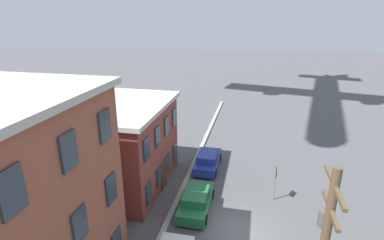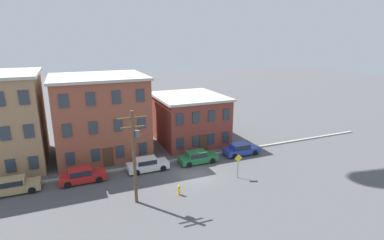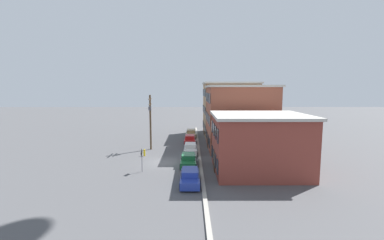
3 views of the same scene
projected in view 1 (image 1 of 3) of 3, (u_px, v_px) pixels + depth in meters
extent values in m
plane|color=#4C4C4F|center=(240.00, 230.00, 18.18)|extent=(200.00, 200.00, 0.00)
cube|color=#9E998E|center=(169.00, 219.00, 19.06)|extent=(56.00, 0.36, 0.16)
cube|color=#2D3842|center=(12.00, 192.00, 8.10)|extent=(0.90, 0.10, 1.40)
cube|color=#2D3842|center=(80.00, 225.00, 11.55)|extent=(0.90, 0.10, 1.40)
cube|color=#2D3842|center=(69.00, 151.00, 10.51)|extent=(0.90, 0.10, 1.40)
cube|color=#2D3842|center=(111.00, 189.00, 13.96)|extent=(0.90, 0.10, 1.40)
cube|color=#2D3842|center=(105.00, 126.00, 12.93)|extent=(0.90, 0.10, 1.40)
cube|color=brown|center=(102.00, 145.00, 22.67)|extent=(8.44, 9.59, 6.13)
cube|color=#B7B2A8|center=(97.00, 104.00, 21.61)|extent=(8.94, 10.09, 0.30)
cube|color=#2D3842|center=(149.00, 193.00, 19.28)|extent=(0.90, 0.10, 1.40)
cube|color=#2D3842|center=(146.00, 149.00, 18.27)|extent=(0.90, 0.10, 1.40)
cube|color=#2D3842|center=(159.00, 176.00, 21.23)|extent=(0.90, 0.10, 1.40)
cube|color=#2D3842|center=(157.00, 137.00, 20.22)|extent=(0.90, 0.10, 1.40)
cube|color=#2D3842|center=(168.00, 163.00, 23.17)|extent=(0.90, 0.10, 1.40)
cube|color=#2D3842|center=(167.00, 126.00, 22.16)|extent=(0.90, 0.10, 1.40)
cube|color=#2D3842|center=(175.00, 152.00, 25.12)|extent=(0.90, 0.10, 1.40)
cube|color=#2D3842|center=(174.00, 117.00, 24.11)|extent=(0.90, 0.10, 1.40)
cube|color=#472D1E|center=(164.00, 175.00, 22.34)|extent=(1.10, 0.10, 2.20)
cube|color=#1E6638|center=(196.00, 202.00, 20.02)|extent=(4.40, 1.80, 0.70)
cube|color=#1E6638|center=(196.00, 196.00, 19.63)|extent=(2.20, 1.51, 0.55)
cube|color=#1E232D|center=(196.00, 196.00, 19.63)|extent=(2.02, 1.58, 0.48)
cylinder|color=black|center=(189.00, 191.00, 21.60)|extent=(0.66, 0.22, 0.66)
cylinder|color=black|center=(212.00, 194.00, 21.26)|extent=(0.66, 0.22, 0.66)
cylinder|color=black|center=(179.00, 216.00, 18.92)|extent=(0.66, 0.22, 0.66)
cylinder|color=black|center=(205.00, 220.00, 18.58)|extent=(0.66, 0.22, 0.66)
cube|color=#233899|center=(208.00, 162.00, 25.56)|extent=(4.40, 1.80, 0.70)
cube|color=#233899|center=(208.00, 156.00, 25.17)|extent=(2.20, 1.51, 0.55)
cube|color=#1E232D|center=(208.00, 156.00, 25.17)|extent=(2.02, 1.58, 0.48)
cylinder|color=black|center=(201.00, 155.00, 27.14)|extent=(0.66, 0.22, 0.66)
cylinder|color=black|center=(220.00, 157.00, 26.80)|extent=(0.66, 0.22, 0.66)
cylinder|color=black|center=(195.00, 171.00, 24.46)|extent=(0.66, 0.22, 0.66)
cylinder|color=black|center=(215.00, 173.00, 24.12)|extent=(0.66, 0.22, 0.66)
cylinder|color=slate|center=(274.00, 184.00, 20.80)|extent=(0.08, 0.08, 2.47)
cube|color=yellow|center=(276.00, 173.00, 20.49)|extent=(0.90, 0.03, 0.90)
cube|color=black|center=(276.00, 173.00, 20.49)|extent=(0.97, 0.02, 0.97)
cube|color=brown|center=(335.00, 186.00, 8.67)|extent=(2.40, 0.12, 0.12)
cube|color=brown|center=(331.00, 209.00, 8.93)|extent=(2.00, 0.12, 0.12)
cylinder|color=#515156|center=(325.00, 219.00, 9.45)|extent=(0.44, 0.44, 0.55)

